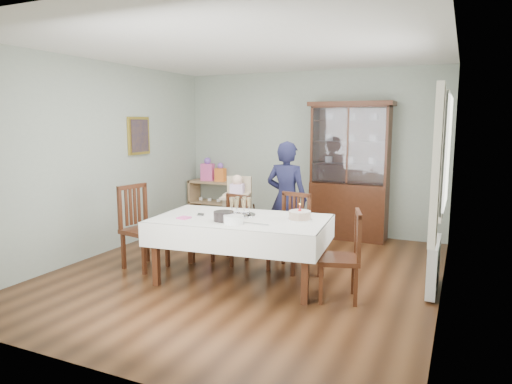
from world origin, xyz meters
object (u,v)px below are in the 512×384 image
Objects in this scene: high_chair at (237,220)px; birthday_cake at (300,216)px; gift_bag_pink at (208,170)px; gift_bag_orange at (220,173)px; chair_far_left at (231,242)px; dining_table at (241,249)px; china_cabinet at (350,169)px; chair_far_right at (289,247)px; champagne_tray at (240,210)px; chair_end_left at (144,243)px; sideboard at (214,202)px; woman at (287,199)px; chair_end_right at (340,273)px.

birthday_cake is at bearing -51.83° from high_chair.
gift_bag_pink is 0.27m from gift_bag_orange.
chair_far_left is 1.34m from birthday_cake.
china_cabinet is at bearing 75.10° from dining_table.
dining_table is 2.18× the size of chair_far_right.
gift_bag_pink is at bearing 127.69° from champagne_tray.
gift_bag_pink reaches higher than chair_end_left.
sideboard is at bearing 136.36° from chair_far_left.
woman is 4.78× the size of gift_bag_orange.
gift_bag_orange reaches higher than high_chair.
chair_end_left is 2.74m from gift_bag_pink.
chair_end_right is (1.20, -0.07, -0.10)m from dining_table.
chair_far_left is 0.81× the size of high_chair.
birthday_cake is 3.33m from gift_bag_orange.
chair_far_right is (-0.31, -1.90, -0.84)m from china_cabinet.
china_cabinet is 1.49m from woman.
chair_end_left reaches higher than dining_table.
china_cabinet is at bearing 89.76° from birthday_cake.
chair_end_right is at bearing -41.05° from sideboard.
china_cabinet is at bearing 73.33° from champagne_tray.
dining_table is at bearing 85.33° from woman.
gift_bag_pink is at bearing -146.44° from chair_end_right.
chair_end_left is (-1.36, -0.06, -0.07)m from dining_table.
gift_bag_orange is at bearing 0.00° from gift_bag_pink.
chair_far_left is 2.51m from gift_bag_pink.
chair_far_left is at bearing 126.55° from dining_table.
gift_bag_orange reaches higher than dining_table.
china_cabinet is 1.35× the size of woman.
high_chair is at bearing -45.93° from gift_bag_pink.
sideboard is 3.14× the size of birthday_cake.
gift_bag_pink is (-1.93, 2.54, 0.60)m from dining_table.
high_chair is (0.69, 1.28, 0.11)m from chair_end_left.
gift_bag_pink is (-0.58, 2.60, 0.67)m from chair_end_left.
birthday_cake is at bearing -42.42° from gift_bag_pink.
champagne_tray is (1.77, -2.45, 0.43)m from sideboard.
sideboard is at bearing 117.89° from high_chair.
woman is (-0.56, -1.34, -0.32)m from china_cabinet.
chair_far_right reaches higher than sideboard.
chair_end_right is 2.66× the size of champagne_tray.
gift_bag_pink is (-2.05, 1.34, 0.18)m from woman.
chair_end_left is at bearing -83.21° from gift_bag_orange.
high_chair reaches higher than birthday_cake.
chair_end_right is 3.93m from gift_bag_orange.
china_cabinet is 2.60m from sideboard.
high_chair is at bearing 118.45° from dining_table.
birthday_cake is at bearing 118.91° from woman.
gift_bag_orange is (-1.67, 2.54, 0.56)m from dining_table.
china_cabinet reaches higher than high_chair.
sideboard is 4.01m from chair_end_right.
gift_bag_orange is at bearing 147.56° from chair_far_right.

